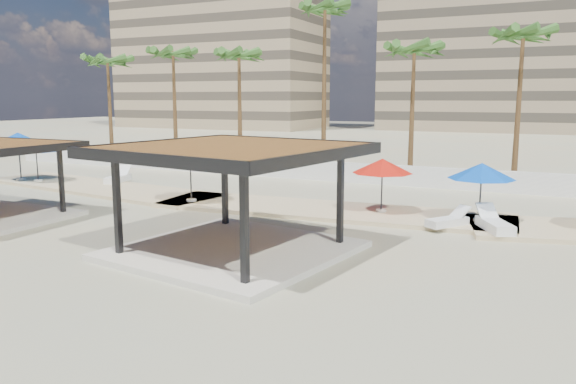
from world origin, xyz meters
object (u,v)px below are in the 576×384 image
lounger_c (494,225)px  umbrella_a (18,139)px  umbrella_c (382,166)px  lounger_a (118,178)px  pavilion_central (233,189)px  lounger_b (448,221)px

lounger_c → umbrella_a: bearing=59.3°
umbrella_c → lounger_a: bearing=173.6°
pavilion_central → lounger_c: (7.51, 6.45, -1.77)m
pavilion_central → lounger_c: pavilion_central is taller
lounger_a → lounger_b: bearing=-116.6°
lounger_b → lounger_c: lounger_c is taller
umbrella_a → lounger_c: 27.28m
pavilion_central → umbrella_c: 8.39m
lounger_b → lounger_c: bearing=-55.3°
lounger_a → lounger_b: (19.63, -3.35, -0.04)m
umbrella_a → lounger_b: bearing=-3.1°
umbrella_a → lounger_a: size_ratio=1.44×
lounger_a → lounger_c: size_ratio=1.04×
pavilion_central → lounger_b: size_ratio=4.27×
umbrella_a → lounger_c: bearing=-2.9°
umbrella_c → lounger_a: umbrella_c is taller
umbrella_a → umbrella_c: (22.35, 0.10, -0.46)m
umbrella_a → lounger_a: (5.82, 1.96, -2.25)m
lounger_a → umbrella_c: bearing=-113.3°
lounger_b → lounger_a: bearing=114.7°
pavilion_central → lounger_a: (-13.82, 9.79, -1.76)m
pavilion_central → lounger_b: 8.86m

